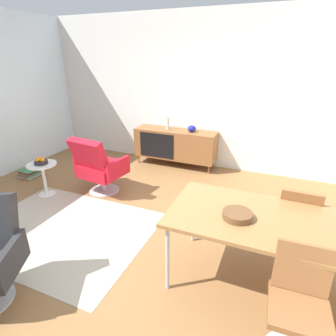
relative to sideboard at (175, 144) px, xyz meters
The scene contains 14 objects.
ground_plane 2.38m from the sideboard, 79.92° to the right, with size 8.32×8.32×0.00m, color olive.
wall_back 1.09m from the sideboard, 36.45° to the left, with size 6.80×0.12×2.80m, color silver.
sideboard is the anchor object (origin of this frame).
vase_cobalt 0.48m from the sideboard, ahead, with size 0.16×0.16×0.12m.
vase_sculptural_dark 0.43m from the sideboard, behind, with size 0.06×0.06×0.24m.
dining_table 3.14m from the sideboard, 54.93° to the right, with size 1.60×0.90×0.74m.
wooden_bowl_on_table 3.12m from the sideboard, 58.66° to the right, with size 0.26×0.26×0.06m, color brown.
dining_chair_front_right 3.78m from the sideboard, 55.48° to the right, with size 0.42×0.44×0.86m.
dining_chair_back_right 2.93m from the sideboard, 42.99° to the right, with size 0.41×0.43×0.86m.
lounge_chair_red 1.70m from the sideboard, 113.05° to the right, with size 0.78×0.73×0.95m.
side_table_round 2.43m from the sideboard, 126.37° to the right, with size 0.44×0.44×0.52m.
fruit_bowl 2.43m from the sideboard, 126.38° to the right, with size 0.20×0.20×0.11m.
magazine_stack 2.73m from the sideboard, 146.08° to the right, with size 0.34×0.41×0.13m.
area_rug 2.70m from the sideboard, 101.22° to the right, with size 2.20×1.70×0.01m, color #B7AD99.
Camera 1 is at (1.42, -2.45, 2.06)m, focal length 28.99 mm.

